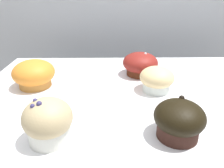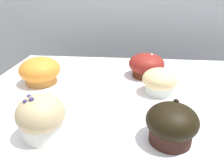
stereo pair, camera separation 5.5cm
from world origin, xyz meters
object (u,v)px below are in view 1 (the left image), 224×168
at_px(muffin_front_right, 48,121).
at_px(muffin_front_left, 140,64).
at_px(muffin_back_right, 34,74).
at_px(muffin_back_left, 157,79).
at_px(muffin_front_center, 179,120).

bearing_deg(muffin_front_right, muffin_front_left, 57.14).
bearing_deg(muffin_back_right, muffin_back_left, -5.80).
xyz_separation_m(muffin_front_left, muffin_front_right, (-0.22, -0.34, 0.01)).
xyz_separation_m(muffin_back_right, muffin_front_right, (0.10, -0.25, 0.00)).
distance_m(muffin_front_left, muffin_front_right, 0.40).
relative_size(muffin_front_center, muffin_front_right, 1.05).
xyz_separation_m(muffin_front_center, muffin_front_right, (-0.25, -0.01, 0.00)).
bearing_deg(muffin_front_right, muffin_back_left, 40.82).
xyz_separation_m(muffin_back_left, muffin_back_right, (-0.35, 0.04, 0.00)).
bearing_deg(muffin_front_center, muffin_back_left, 90.16).
relative_size(muffin_front_center, muffin_front_left, 0.85).
bearing_deg(muffin_front_center, muffin_back_right, 145.48).
distance_m(muffin_front_center, muffin_back_right, 0.43).
bearing_deg(muffin_back_right, muffin_front_center, -34.52).
bearing_deg(muffin_back_right, muffin_front_left, 15.10).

